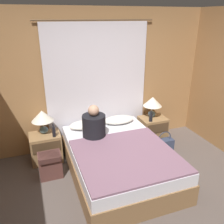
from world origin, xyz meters
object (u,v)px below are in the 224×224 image
at_px(pillow_right, 119,120).
at_px(backpack_on_floor, 50,164).
at_px(nightstand_left, 46,147).
at_px(handbag_on_floor, 164,144).
at_px(beer_bottle_on_right_stand, 151,117).
at_px(bed, 119,160).
at_px(pillow_left, 85,125).
at_px(nightstand_right, 152,129).
at_px(lamp_left, 42,117).
at_px(lamp_right, 153,103).
at_px(person_left_in_bed, 94,125).
at_px(beer_bottle_on_left_stand, 54,132).

relative_size(pillow_right, backpack_on_floor, 1.41).
xyz_separation_m(nightstand_left, handbag_on_floor, (2.11, -0.39, -0.14)).
relative_size(pillow_right, beer_bottle_on_right_stand, 2.74).
distance_m(bed, pillow_left, 0.92).
bearing_deg(nightstand_right, lamp_left, 178.10).
bearing_deg(backpack_on_floor, pillow_left, 36.44).
relative_size(nightstand_right, backpack_on_floor, 1.24).
relative_size(pillow_right, handbag_on_floor, 1.54).
bearing_deg(lamp_right, backpack_on_floor, -164.74).
bearing_deg(bed, person_left_in_bed, 122.28).
bearing_deg(bed, backpack_on_floor, 164.31).
height_order(pillow_left, pillow_right, same).
height_order(bed, lamp_right, lamp_right).
xyz_separation_m(nightstand_left, lamp_left, (0.00, 0.07, 0.54)).
height_order(person_left_in_bed, handbag_on_floor, person_left_in_bed).
bearing_deg(lamp_left, pillow_left, -3.38).
xyz_separation_m(lamp_left, pillow_right, (1.35, -0.04, -0.23)).
relative_size(bed, beer_bottle_on_left_stand, 8.90).
bearing_deg(handbag_on_floor, lamp_right, 95.31).
relative_size(nightstand_left, beer_bottle_on_right_stand, 2.41).
bearing_deg(pillow_left, beer_bottle_on_right_stand, -6.89).
relative_size(nightstand_left, lamp_left, 1.24).
height_order(nightstand_left, lamp_right, lamp_right).
distance_m(lamp_left, backpack_on_floor, 0.79).
bearing_deg(beer_bottle_on_left_stand, pillow_left, 14.66).
distance_m(nightstand_left, handbag_on_floor, 2.15).
bearing_deg(beer_bottle_on_right_stand, bed, -144.07).
bearing_deg(pillow_right, nightstand_left, -178.88).
bearing_deg(backpack_on_floor, bed, -15.69).
distance_m(person_left_in_bed, handbag_on_floor, 1.47).
xyz_separation_m(nightstand_right, person_left_in_bed, (-1.30, -0.36, 0.46)).
distance_m(pillow_left, handbag_on_floor, 1.52).
height_order(bed, pillow_left, pillow_left).
bearing_deg(lamp_right, lamp_left, 180.00).
bearing_deg(lamp_left, handbag_on_floor, -12.24).
xyz_separation_m(person_left_in_bed, handbag_on_floor, (1.34, -0.03, -0.60)).
height_order(person_left_in_bed, beer_bottle_on_right_stand, person_left_in_bed).
xyz_separation_m(nightstand_left, pillow_left, (0.71, 0.03, 0.31)).
relative_size(lamp_left, lamp_right, 1.00).
bearing_deg(lamp_right, pillow_left, -178.22).
bearing_deg(handbag_on_floor, nightstand_right, 96.24).
height_order(lamp_right, person_left_in_bed, person_left_in_bed).
relative_size(nightstand_left, pillow_right, 0.88).
distance_m(nightstand_left, backpack_on_floor, 0.49).
bearing_deg(lamp_left, nightstand_right, -1.90).
distance_m(backpack_on_floor, handbag_on_floor, 2.10).
height_order(nightstand_right, handbag_on_floor, nightstand_right).
height_order(lamp_left, pillow_left, lamp_left).
relative_size(lamp_left, pillow_left, 0.71).
distance_m(lamp_right, beer_bottle_on_right_stand, 0.31).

